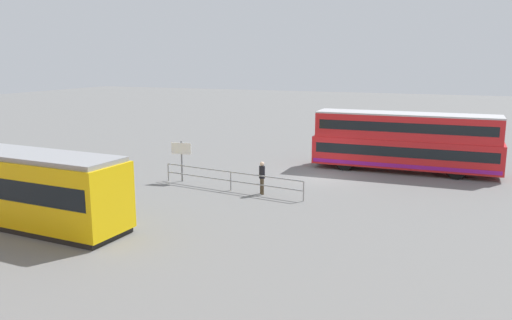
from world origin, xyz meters
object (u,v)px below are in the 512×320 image
double_decker_bus (405,142)px  pedestrian_near_railing (262,175)px  info_sign (181,153)px  tram_yellow (2,184)px

double_decker_bus → pedestrian_near_railing: 10.89m
double_decker_bus → pedestrian_near_railing: bearing=53.5°
info_sign → double_decker_bus: bearing=-146.8°
pedestrian_near_railing → info_sign: bearing=-9.4°
double_decker_bus → pedestrian_near_railing: double_decker_bus is taller
tram_yellow → info_sign: 10.25m
tram_yellow → info_sign: bearing=-111.0°
pedestrian_near_railing → double_decker_bus: bearing=-126.5°
tram_yellow → info_sign: (-3.67, -9.57, 0.01)m
double_decker_bus → info_sign: 14.28m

